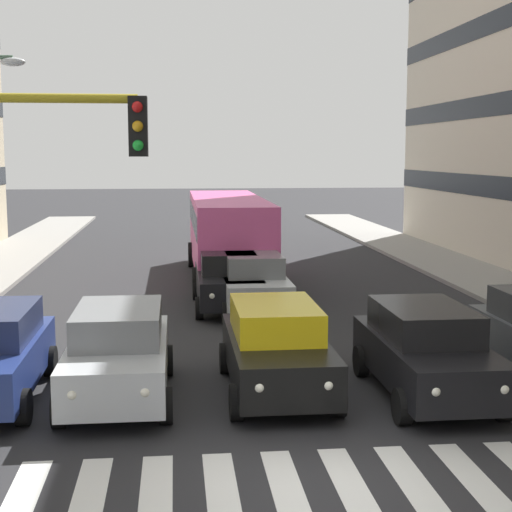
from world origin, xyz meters
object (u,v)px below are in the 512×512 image
object	(u,v)px
car_1	(426,350)
car_row2_0	(253,282)
car_2	(276,348)
bus_behind_traffic	(227,229)
car_3	(119,352)
car_row2_1	(228,279)

from	to	relation	value
car_1	car_row2_0	distance (m)	8.38
car_1	car_2	bearing A→B (deg)	-10.25
car_1	bus_behind_traffic	xyz separation A→B (m)	(2.81, -14.07, 0.97)
car_2	car_3	xyz separation A→B (m)	(3.01, 0.04, 0.00)
car_2	car_3	world-z (taller)	same
car_row2_1	bus_behind_traffic	size ratio (longest dim) A/B	0.42
car_1	bus_behind_traffic	size ratio (longest dim) A/B	0.42
car_1	car_row2_0	xyz separation A→B (m)	(2.47, -8.01, 0.00)
car_3	car_row2_0	size ratio (longest dim) A/B	1.00
car_2	car_row2_0	xyz separation A→B (m)	(-0.33, -7.50, 0.00)
car_3	car_row2_0	bearing A→B (deg)	-113.86
car_row2_1	car_3	bearing A→B (deg)	72.24
car_1	car_2	distance (m)	2.85
car_2	bus_behind_traffic	size ratio (longest dim) A/B	0.42
car_2	car_row2_0	distance (m)	7.51
car_1	car_3	world-z (taller)	same
car_row2_0	bus_behind_traffic	bearing A→B (deg)	-86.87
car_3	car_row2_0	xyz separation A→B (m)	(-3.34, -7.54, 0.00)
car_3	car_1	bearing A→B (deg)	175.44
car_2	bus_behind_traffic	xyz separation A→B (m)	(-0.00, -13.56, 0.97)
car_3	bus_behind_traffic	xyz separation A→B (m)	(-3.01, -13.60, 0.97)
car_row2_1	bus_behind_traffic	bearing A→B (deg)	-93.97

